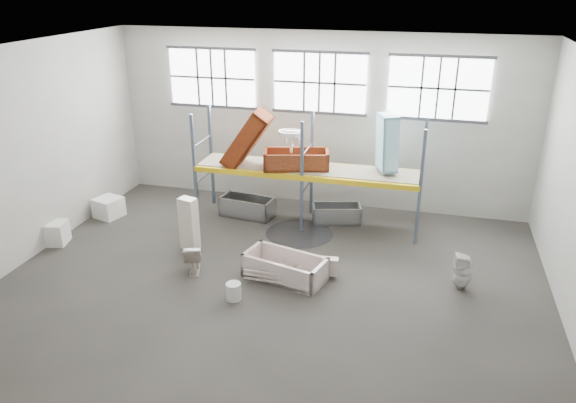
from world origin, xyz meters
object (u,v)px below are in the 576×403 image
(carton_near, at_px, (53,233))
(bucket, at_px, (234,291))
(steel_tub_left, at_px, (247,207))
(bathtub_beige, at_px, (285,267))
(toilet_white, at_px, (463,271))
(cistern_tall, at_px, (189,224))
(steel_tub_right, at_px, (336,213))
(rust_tub_flat, at_px, (296,160))
(blue_tub_upright, at_px, (387,143))
(toilet_beige, at_px, (194,257))

(carton_near, bearing_deg, bucket, -13.83)
(steel_tub_left, height_order, carton_near, carton_near)
(bathtub_beige, distance_m, toilet_white, 3.90)
(cistern_tall, relative_size, toilet_white, 1.63)
(steel_tub_right, bearing_deg, carton_near, -154.96)
(rust_tub_flat, bearing_deg, carton_near, -153.31)
(rust_tub_flat, height_order, blue_tub_upright, blue_tub_upright)
(cistern_tall, height_order, carton_near, cistern_tall)
(cistern_tall, distance_m, steel_tub_right, 4.15)
(toilet_beige, height_order, steel_tub_left, toilet_beige)
(cistern_tall, relative_size, steel_tub_left, 0.91)
(bathtub_beige, xyz_separation_m, toilet_white, (3.85, 0.55, 0.14))
(carton_near, bearing_deg, steel_tub_left, 34.63)
(toilet_beige, height_order, toilet_white, toilet_white)
(bathtub_beige, distance_m, blue_tub_upright, 4.30)
(toilet_beige, bearing_deg, steel_tub_left, -112.39)
(toilet_beige, xyz_separation_m, toilet_white, (5.97, 0.80, 0.06))
(cistern_tall, relative_size, rust_tub_flat, 0.78)
(steel_tub_right, xyz_separation_m, rust_tub_flat, (-1.08, -0.30, 1.58))
(steel_tub_left, xyz_separation_m, steel_tub_right, (2.52, 0.23, -0.03))
(steel_tub_right, bearing_deg, toilet_beige, -127.06)
(toilet_beige, relative_size, bucket, 1.87)
(bathtub_beige, xyz_separation_m, cistern_tall, (-2.68, 0.80, 0.40))
(toilet_beige, xyz_separation_m, carton_near, (-4.06, 0.42, -0.07))
(blue_tub_upright, xyz_separation_m, bucket, (-2.66, -4.40, -2.21))
(toilet_beige, bearing_deg, toilet_white, 168.21)
(carton_near, bearing_deg, bathtub_beige, -1.59)
(steel_tub_left, relative_size, steel_tub_right, 1.12)
(toilet_white, distance_m, steel_tub_right, 4.29)
(blue_tub_upright, bearing_deg, cistern_tall, -151.53)
(bathtub_beige, distance_m, steel_tub_left, 3.65)
(rust_tub_flat, bearing_deg, blue_tub_upright, 5.59)
(toilet_beige, height_order, carton_near, toilet_beige)
(cistern_tall, distance_m, carton_near, 3.57)
(steel_tub_left, xyz_separation_m, carton_near, (-4.23, -2.92, 0.01))
(steel_tub_left, bearing_deg, cistern_tall, -107.80)
(cistern_tall, distance_m, bucket, 2.74)
(toilet_white, bearing_deg, steel_tub_left, -120.72)
(blue_tub_upright, relative_size, bucket, 3.90)
(steel_tub_left, xyz_separation_m, blue_tub_upright, (3.78, 0.16, 2.12))
(bathtub_beige, height_order, carton_near, carton_near)
(toilet_white, distance_m, rust_tub_flat, 5.20)
(rust_tub_flat, relative_size, bucket, 4.56)
(steel_tub_left, bearing_deg, rust_tub_flat, -2.82)
(toilet_white, height_order, steel_tub_left, toilet_white)
(rust_tub_flat, height_order, carton_near, rust_tub_flat)
(steel_tub_right, distance_m, carton_near, 7.46)
(steel_tub_right, relative_size, bucket, 3.53)
(blue_tub_upright, bearing_deg, steel_tub_right, 176.57)
(blue_tub_upright, height_order, bucket, blue_tub_upright)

